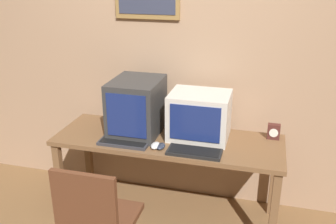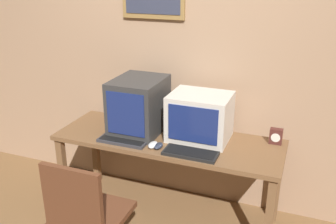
{
  "view_description": "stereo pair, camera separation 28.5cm",
  "coord_description": "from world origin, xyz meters",
  "views": [
    {
      "loc": [
        0.69,
        -1.58,
        1.96
      ],
      "look_at": [
        0.0,
        0.98,
        0.93
      ],
      "focal_mm": 40.0,
      "sensor_mm": 36.0,
      "label": 1
    },
    {
      "loc": [
        0.96,
        -1.49,
        1.96
      ],
      "look_at": [
        0.0,
        0.98,
        0.93
      ],
      "focal_mm": 40.0,
      "sensor_mm": 36.0,
      "label": 2
    }
  ],
  "objects": [
    {
      "name": "keyboard_side",
      "position": [
        0.25,
        0.78,
        0.73
      ],
      "size": [
        0.39,
        0.16,
        0.03
      ],
      "color": "black",
      "rests_on": "desk"
    },
    {
      "name": "desk",
      "position": [
        0.0,
        0.98,
        0.63
      ],
      "size": [
        1.78,
        0.61,
        0.72
      ],
      "color": "brown",
      "rests_on": "ground_plane"
    },
    {
      "name": "wall_back",
      "position": [
        -0.0,
        1.4,
        1.3
      ],
      "size": [
        8.0,
        0.08,
        2.6
      ],
      "color": "tan",
      "rests_on": "ground_plane"
    },
    {
      "name": "desk_clock",
      "position": [
        0.79,
        1.19,
        0.78
      ],
      "size": [
        0.09,
        0.06,
        0.12
      ],
      "color": "#4C231E",
      "rests_on": "desk"
    },
    {
      "name": "mouse_far_corner",
      "position": [
        -0.01,
        0.8,
        0.73
      ],
      "size": [
        0.06,
        0.11,
        0.03
      ],
      "color": "#282D3D",
      "rests_on": "desk"
    },
    {
      "name": "monitor_right",
      "position": [
        0.23,
        1.07,
        0.9
      ],
      "size": [
        0.46,
        0.37,
        0.36
      ],
      "color": "beige",
      "rests_on": "desk"
    },
    {
      "name": "keyboard_main",
      "position": [
        -0.29,
        0.8,
        0.73
      ],
      "size": [
        0.38,
        0.16,
        0.03
      ],
      "color": "#333338",
      "rests_on": "desk"
    },
    {
      "name": "mouse_near_keyboard",
      "position": [
        -0.05,
        0.79,
        0.74
      ],
      "size": [
        0.06,
        0.11,
        0.04
      ],
      "color": "silver",
      "rests_on": "desk"
    },
    {
      "name": "monitor_left",
      "position": [
        -0.27,
        1.03,
        0.93
      ],
      "size": [
        0.37,
        0.47,
        0.44
      ],
      "color": "#333333",
      "rests_on": "desk"
    }
  ]
}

